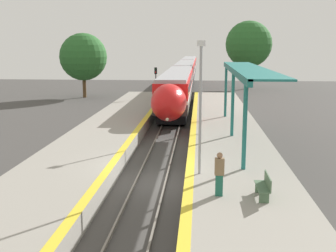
{
  "coord_description": "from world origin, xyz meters",
  "views": [
    {
      "loc": [
        2.3,
        -19.29,
        6.57
      ],
      "look_at": [
        0.6,
        3.24,
        2.2
      ],
      "focal_mm": 45.0,
      "sensor_mm": 36.0,
      "label": 1
    }
  ],
  "objects_px": {
    "person_waiting": "(219,173)",
    "lamppost_near": "(200,100)",
    "lamppost_mid": "(200,83)",
    "railway_signal": "(156,82)",
    "platform_bench": "(264,186)",
    "train": "(185,73)"
  },
  "relations": [
    {
      "from": "train",
      "to": "lamppost_mid",
      "type": "xyz_separation_m",
      "value": [
        2.34,
        -38.79,
        1.98
      ]
    },
    {
      "from": "railway_signal",
      "to": "train",
      "type": "bearing_deg",
      "value": 82.92
    },
    {
      "from": "platform_bench",
      "to": "railway_signal",
      "type": "height_order",
      "value": "railway_signal"
    },
    {
      "from": "platform_bench",
      "to": "lamppost_mid",
      "type": "distance_m",
      "value": 12.05
    },
    {
      "from": "train",
      "to": "lamppost_mid",
      "type": "height_order",
      "value": "lamppost_mid"
    },
    {
      "from": "train",
      "to": "lamppost_mid",
      "type": "bearing_deg",
      "value": -86.55
    },
    {
      "from": "train",
      "to": "lamppost_near",
      "type": "bearing_deg",
      "value": -87.18
    },
    {
      "from": "lamppost_near",
      "to": "person_waiting",
      "type": "bearing_deg",
      "value": -74.77
    },
    {
      "from": "person_waiting",
      "to": "lamppost_near",
      "type": "distance_m",
      "value": 3.76
    },
    {
      "from": "lamppost_near",
      "to": "lamppost_mid",
      "type": "xyz_separation_m",
      "value": [
        0.0,
        8.59,
        0.0
      ]
    },
    {
      "from": "platform_bench",
      "to": "person_waiting",
      "type": "distance_m",
      "value": 1.75
    },
    {
      "from": "platform_bench",
      "to": "person_waiting",
      "type": "relative_size",
      "value": 0.86
    },
    {
      "from": "platform_bench",
      "to": "lamppost_near",
      "type": "distance_m",
      "value": 4.72
    },
    {
      "from": "person_waiting",
      "to": "lamppost_mid",
      "type": "distance_m",
      "value": 11.64
    },
    {
      "from": "train",
      "to": "person_waiting",
      "type": "distance_m",
      "value": 50.24
    },
    {
      "from": "person_waiting",
      "to": "railway_signal",
      "type": "xyz_separation_m",
      "value": [
        -5.57,
        30.17,
        0.79
      ]
    },
    {
      "from": "railway_signal",
      "to": "lamppost_mid",
      "type": "relative_size",
      "value": 0.71
    },
    {
      "from": "train",
      "to": "lamppost_near",
      "type": "relative_size",
      "value": 12.39
    },
    {
      "from": "lamppost_mid",
      "to": "railway_signal",
      "type": "bearing_deg",
      "value": 104.36
    },
    {
      "from": "person_waiting",
      "to": "railway_signal",
      "type": "bearing_deg",
      "value": 100.46
    },
    {
      "from": "person_waiting",
      "to": "lamppost_mid",
      "type": "xyz_separation_m",
      "value": [
        -0.75,
        11.35,
        2.44
      ]
    },
    {
      "from": "platform_bench",
      "to": "lamppost_mid",
      "type": "height_order",
      "value": "lamppost_mid"
    }
  ]
}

